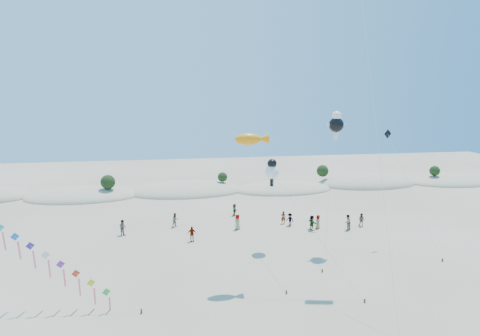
{
  "coord_description": "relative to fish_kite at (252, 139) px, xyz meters",
  "views": [
    {
      "loc": [
        -1.98,
        -19.3,
        15.65
      ],
      "look_at": [
        3.65,
        14.0,
        9.48
      ],
      "focal_mm": 30.0,
      "sensor_mm": 36.0,
      "label": 1
    }
  ],
  "objects": [
    {
      "name": "beachgoers",
      "position": [
        3.79,
        12.0,
        -11.14
      ],
      "size": [
        29.13,
        9.6,
        1.86
      ],
      "color": "slate",
      "rests_on": "ground"
    },
    {
      "name": "fish_kite",
      "position": [
        0.0,
        0.0,
        0.0
      ],
      "size": [
        9.1,
        6.89,
        12.53
      ],
      "color": "#3F2D1E",
      "rests_on": "ground"
    },
    {
      "name": "cartoon_kite_high",
      "position": [
        9.84,
        5.79,
        0.84
      ],
      "size": [
        4.56,
        7.33,
        14.07
      ],
      "color": "#3F2D1E",
      "rests_on": "ground"
    },
    {
      "name": "cartoon_kite_low",
      "position": [
        3.38,
        6.44,
        -3.92
      ],
      "size": [
        2.08,
        11.24,
        9.26
      ],
      "color": "#3F2D1E",
      "rests_on": "ground"
    },
    {
      "name": "dark_kite",
      "position": [
        16.66,
        4.61,
        -3.56
      ],
      "size": [
        3.08,
        7.1,
        12.09
      ],
      "color": "#3F2D1E",
      "rests_on": "ground"
    },
    {
      "name": "dune_ridge",
      "position": [
        -3.51,
        31.79,
        -11.88
      ],
      "size": [
        145.3,
        11.49,
        5.57
      ],
      "color": "tan",
      "rests_on": "ground"
    }
  ]
}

